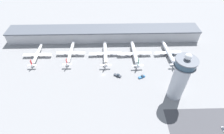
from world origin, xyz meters
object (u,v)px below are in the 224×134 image
(service_truck_catering, at_px, (142,77))
(service_truck_baggage, at_px, (171,55))
(service_truck_fuel, at_px, (118,75))
(airplane_gate_alpha, at_px, (37,55))
(airplane_gate_bravo, at_px, (71,53))
(airplane_gate_echo, at_px, (168,53))
(airplane_gate_delta, at_px, (135,53))
(car_blue_compact, at_px, (223,129))
(airplane_gate_charlie, at_px, (105,53))
(control_tower, at_px, (180,77))

(service_truck_catering, bearing_deg, service_truck_baggage, 40.07)
(service_truck_fuel, bearing_deg, airplane_gate_alpha, 160.41)
(airplane_gate_bravo, xyz_separation_m, airplane_gate_echo, (119.16, -2.23, -0.12))
(airplane_gate_alpha, distance_m, airplane_gate_delta, 117.79)
(airplane_gate_delta, height_order, car_blue_compact, airplane_gate_delta)
(airplane_gate_alpha, distance_m, airplane_gate_bravo, 40.03)
(airplane_gate_alpha, height_order, service_truck_baggage, airplane_gate_alpha)
(airplane_gate_charlie, height_order, car_blue_compact, airplane_gate_charlie)
(airplane_gate_alpha, relative_size, service_truck_baggage, 5.01)
(control_tower, height_order, service_truck_catering, control_tower)
(service_truck_fuel, xyz_separation_m, car_blue_compact, (84.70, -63.46, -0.46))
(control_tower, distance_m, airplane_gate_alpha, 162.52)
(service_truck_catering, relative_size, service_truck_baggage, 0.99)
(airplane_gate_bravo, bearing_deg, service_truck_fuel, -33.06)
(airplane_gate_echo, bearing_deg, control_tower, -99.22)
(service_truck_baggage, bearing_deg, service_truck_catering, -139.93)
(service_truck_catering, bearing_deg, service_truck_fuel, 174.58)
(airplane_gate_bravo, relative_size, service_truck_fuel, 5.26)
(airplane_gate_delta, relative_size, service_truck_fuel, 5.47)
(service_truck_baggage, bearing_deg, airplane_gate_delta, 179.13)
(airplane_gate_alpha, distance_m, car_blue_compact, 204.97)
(airplane_gate_charlie, bearing_deg, airplane_gate_delta, -2.09)
(airplane_gate_charlie, bearing_deg, car_blue_compact, -44.94)
(airplane_gate_bravo, height_order, airplane_gate_delta, airplane_gate_delta)
(car_blue_compact, bearing_deg, service_truck_catering, 133.94)
(airplane_gate_charlie, distance_m, airplane_gate_echo, 76.94)
(airplane_gate_echo, distance_m, service_truck_baggage, 5.29)
(airplane_gate_bravo, distance_m, car_blue_compact, 172.13)
(airplane_gate_delta, distance_m, service_truck_baggage, 45.30)
(airplane_gate_delta, height_order, service_truck_baggage, airplane_gate_delta)
(service_truck_catering, bearing_deg, airplane_gate_alpha, 163.29)
(service_truck_fuel, distance_m, service_truck_baggage, 74.78)
(airplane_gate_alpha, relative_size, airplane_gate_delta, 0.86)
(airplane_gate_charlie, distance_m, airplane_gate_delta, 35.61)
(airplane_gate_echo, xyz_separation_m, service_truck_catering, (-37.66, -36.41, -3.49))
(airplane_gate_bravo, bearing_deg, control_tower, -29.90)
(control_tower, xyz_separation_m, airplane_gate_bravo, (-109.32, 62.87, -20.52))
(airplane_gate_alpha, relative_size, car_blue_compact, 8.90)
(airplane_gate_delta, relative_size, service_truck_baggage, 5.83)
(airplane_gate_echo, bearing_deg, service_truck_catering, -135.97)
(service_truck_baggage, bearing_deg, airplane_gate_echo, 158.35)
(car_blue_compact, bearing_deg, airplane_gate_bravo, 144.62)
(airplane_gate_bravo, relative_size, airplane_gate_delta, 0.96)
(airplane_gate_alpha, bearing_deg, airplane_gate_bravo, 3.11)
(airplane_gate_alpha, bearing_deg, airplane_gate_echo, -0.02)
(control_tower, bearing_deg, airplane_gate_delta, 117.78)
(control_tower, distance_m, airplane_gate_bravo, 127.77)
(control_tower, bearing_deg, airplane_gate_bravo, 150.10)
(airplane_gate_echo, bearing_deg, service_truck_fuel, -151.89)
(airplane_gate_charlie, relative_size, car_blue_compact, 10.06)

